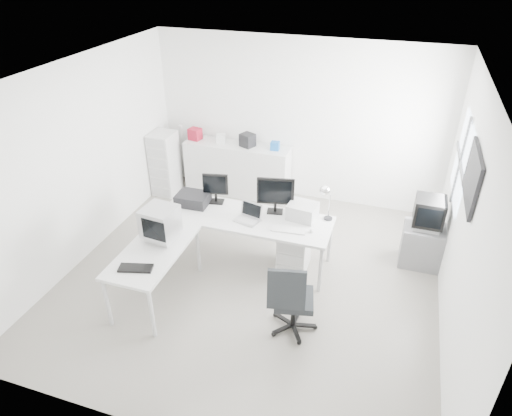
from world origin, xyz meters
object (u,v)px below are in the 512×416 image
(crt_tv, at_px, (429,214))
(filing_cabinet, at_px, (165,163))
(lcd_monitor_small, at_px, (216,188))
(crt_monitor, at_px, (160,222))
(side_desk, at_px, (156,273))
(office_chair, at_px, (294,296))
(main_desk, at_px, (246,239))
(laser_printer, at_px, (302,211))
(drawer_pedestal, at_px, (294,250))
(laptop, at_px, (247,214))
(inkjet_printer, at_px, (193,199))
(tv_cabinet, at_px, (421,245))
(sideboard, at_px, (237,169))
(lcd_monitor_large, at_px, (275,195))

(crt_tv, relative_size, filing_cabinet, 0.43)
(lcd_monitor_small, relative_size, crt_monitor, 0.90)
(side_desk, distance_m, office_chair, 1.84)
(main_desk, distance_m, laser_printer, 0.92)
(side_desk, distance_m, drawer_pedestal, 1.93)
(laptop, bearing_deg, inkjet_printer, -178.10)
(main_desk, height_order, tv_cabinet, main_desk)
(crt_monitor, xyz_separation_m, office_chair, (1.83, -0.26, -0.50))
(drawer_pedestal, xyz_separation_m, crt_tv, (1.71, 0.67, 0.54))
(crt_tv, bearing_deg, office_chair, -128.04)
(side_desk, height_order, office_chair, office_chair)
(lcd_monitor_small, xyz_separation_m, laptop, (0.60, -0.35, -0.12))
(main_desk, relative_size, crt_monitor, 4.67)
(side_desk, distance_m, sideboard, 3.01)
(inkjet_printer, bearing_deg, lcd_monitor_large, 5.53)
(crt_monitor, xyz_separation_m, crt_tv, (3.26, 1.57, -0.17))
(filing_cabinet, bearing_deg, tv_cabinet, -10.13)
(laser_printer, xyz_separation_m, crt_monitor, (-1.60, -1.07, 0.15))
(drawer_pedestal, bearing_deg, crt_tv, 21.38)
(sideboard, bearing_deg, filing_cabinet, -162.77)
(tv_cabinet, relative_size, crt_tv, 1.23)
(crt_monitor, bearing_deg, sideboard, 95.42)
(lcd_monitor_large, relative_size, office_chair, 0.53)
(laptop, distance_m, office_chair, 1.42)
(laser_printer, height_order, crt_tv, crt_tv)
(lcd_monitor_large, bearing_deg, filing_cabinet, 141.00)
(crt_monitor, bearing_deg, drawer_pedestal, 35.87)
(lcd_monitor_large, relative_size, filing_cabinet, 0.47)
(inkjet_printer, distance_m, tv_cabinet, 3.36)
(main_desk, distance_m, side_desk, 1.39)
(side_desk, height_order, laser_printer, laser_printer)
(lcd_monitor_large, xyz_separation_m, filing_cabinet, (-2.44, 1.27, -0.44))
(inkjet_printer, bearing_deg, laser_printer, 2.69)
(laptop, xyz_separation_m, tv_cabinet, (2.36, 0.82, -0.56))
(side_desk, distance_m, filing_cabinet, 2.91)
(lcd_monitor_small, bearing_deg, main_desk, -35.85)
(crt_tv, bearing_deg, inkjet_printer, -169.24)
(side_desk, bearing_deg, drawer_pedestal, 36.57)
(lcd_monitor_small, relative_size, laptop, 1.30)
(lcd_monitor_small, distance_m, laptop, 0.70)
(lcd_monitor_small, xyz_separation_m, crt_monitor, (-0.30, -1.10, 0.03))
(crt_monitor, height_order, filing_cabinet, crt_monitor)
(drawer_pedestal, bearing_deg, laptop, -167.01)
(inkjet_printer, distance_m, laptop, 0.92)
(side_desk, xyz_separation_m, inkjet_printer, (0.00, 1.20, 0.46))
(main_desk, bearing_deg, filing_cabinet, 143.91)
(main_desk, distance_m, sideboard, 2.09)
(office_chair, distance_m, tv_cabinet, 2.33)
(side_desk, distance_m, laser_printer, 2.13)
(office_chair, bearing_deg, sideboard, 108.54)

